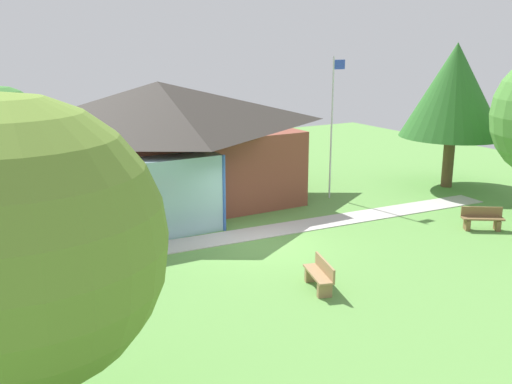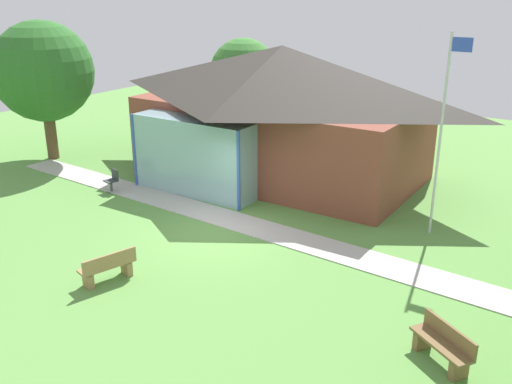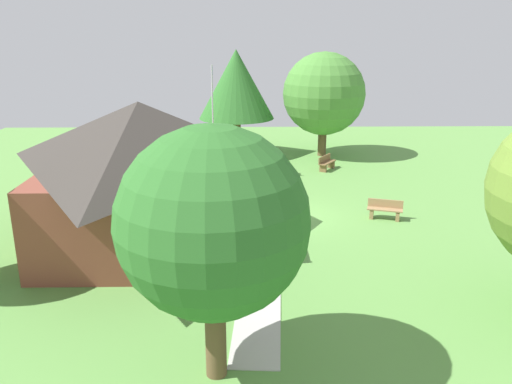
% 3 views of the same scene
% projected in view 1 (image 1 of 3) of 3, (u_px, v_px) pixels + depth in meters
% --- Properties ---
extents(ground_plane, '(44.00, 44.00, 0.00)m').
position_uv_depth(ground_plane, '(260.00, 243.00, 20.36)').
color(ground_plane, '#609947').
extents(pavilion, '(11.75, 7.78, 5.21)m').
position_uv_depth(pavilion, '(160.00, 144.00, 23.96)').
color(pavilion, brown).
rests_on(pavilion, ground_plane).
extents(footpath, '(22.14, 2.70, 0.03)m').
position_uv_depth(footpath, '(247.00, 235.00, 21.16)').
color(footpath, '#BCB7B2').
rests_on(footpath, ground_plane).
extents(flagpole, '(0.64, 0.08, 6.16)m').
position_uv_depth(flagpole, '(332.00, 122.00, 25.26)').
color(flagpole, silver).
rests_on(flagpole, ground_plane).
extents(bench_front_center, '(0.86, 1.56, 0.84)m').
position_uv_depth(bench_front_center, '(320.00, 276.00, 16.53)').
color(bench_front_center, '#9E7A51').
rests_on(bench_front_center, ground_plane).
extents(bench_lawn_far_right, '(1.50, 1.19, 0.84)m').
position_uv_depth(bench_lawn_far_right, '(482.00, 219.00, 21.67)').
color(bench_lawn_far_right, brown).
rests_on(bench_lawn_far_right, ground_plane).
extents(patio_chair_west, '(0.53, 0.53, 0.86)m').
position_uv_depth(patio_chair_west, '(93.00, 252.00, 18.27)').
color(patio_chair_west, '#33383D').
rests_on(patio_chair_west, ground_plane).
extents(tree_lawn_corner, '(4.83, 4.83, 6.13)m').
position_uv_depth(tree_lawn_corner, '(16.00, 246.00, 9.26)').
color(tree_lawn_corner, brown).
rests_on(tree_lawn_corner, ground_plane).
extents(tree_east_hedge, '(4.79, 4.79, 6.72)m').
position_uv_depth(tree_east_hedge, '(454.00, 91.00, 26.96)').
color(tree_east_hedge, brown).
rests_on(tree_east_hedge, ground_plane).
extents(tree_behind_pavilion_left, '(3.46, 3.46, 4.89)m').
position_uv_depth(tree_behind_pavilion_left, '(3.00, 126.00, 25.76)').
color(tree_behind_pavilion_left, brown).
rests_on(tree_behind_pavilion_left, ground_plane).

